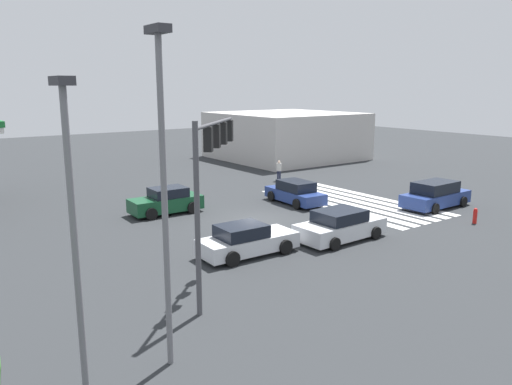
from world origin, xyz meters
The scene contains 13 objects.
ground_plane centered at (0.00, 0.00, 0.00)m, with size 116.58×116.58×0.00m, color #2B2D30.
crosswalk_markings centered at (0.00, -7.64, 0.00)m, with size 12.29×5.35×0.01m.
traffic_signal_mast centered at (-7.02, 7.02, 4.76)m, with size 3.84×3.84×6.31m.
car_0 centered at (4.39, 3.32, 0.72)m, with size 2.07×4.23×1.54m.
car_1 centered at (-5.30, -1.21, 0.70)m, with size 2.30×4.70×1.49m.
car_2 centered at (1.89, -4.48, 0.69)m, with size 4.43×2.15×1.47m.
car_3 centered at (-4.47, 3.77, 0.66)m, with size 2.11×4.53×1.42m.
car_4 centered at (-4.02, -10.78, 0.77)m, with size 2.23×4.84×1.63m.
corner_building centered at (18.39, -17.21, 2.35)m, with size 12.76×12.76×4.70m.
pedestrian centered at (8.63, -8.54, 0.90)m, with size 0.41×0.41×1.62m.
street_light_pole_a centered at (-10.66, 12.84, 4.55)m, with size 0.80×0.36×7.54m.
street_light_pole_b centered at (-10.52, 10.53, 5.18)m, with size 0.80×0.36×8.74m.
fire_hydrant centered at (-7.55, -9.29, 0.43)m, with size 0.22×0.22×0.86m.
Camera 1 is at (-21.77, 15.87, 7.31)m, focal length 35.00 mm.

